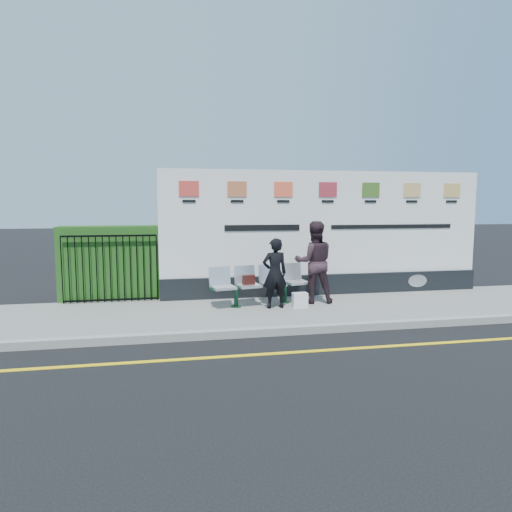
{
  "coord_description": "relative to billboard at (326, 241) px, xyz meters",
  "views": [
    {
      "loc": [
        -3.29,
        -6.71,
        2.33
      ],
      "look_at": [
        -1.5,
        2.53,
        1.25
      ],
      "focal_mm": 32.0,
      "sensor_mm": 36.0,
      "label": 1
    }
  ],
  "objects": [
    {
      "name": "ground",
      "position": [
        -0.5,
        -3.85,
        -1.42
      ],
      "size": [
        80.0,
        80.0,
        0.0
      ],
      "primitive_type": "plane",
      "color": "black"
    },
    {
      "name": "pavement",
      "position": [
        -0.5,
        -1.35,
        -1.36
      ],
      "size": [
        14.0,
        3.0,
        0.12
      ],
      "primitive_type": "cube",
      "color": "slate",
      "rests_on": "ground"
    },
    {
      "name": "kerb",
      "position": [
        -0.5,
        -2.85,
        -1.35
      ],
      "size": [
        14.0,
        0.18,
        0.14
      ],
      "primitive_type": "cube",
      "color": "gray",
      "rests_on": "ground"
    },
    {
      "name": "yellow_line",
      "position": [
        -0.5,
        -3.85,
        -1.42
      ],
      "size": [
        14.0,
        0.1,
        0.01
      ],
      "primitive_type": "cube",
      "color": "yellow",
      "rests_on": "ground"
    },
    {
      "name": "billboard",
      "position": [
        0.0,
        0.0,
        0.0
      ],
      "size": [
        8.0,
        0.3,
        3.0
      ],
      "color": "black",
      "rests_on": "pavement"
    },
    {
      "name": "hedge",
      "position": [
        -5.08,
        0.45,
        -0.45
      ],
      "size": [
        2.35,
        0.7,
        1.7
      ],
      "primitive_type": "cube",
      "color": "#215118",
      "rests_on": "pavement"
    },
    {
      "name": "railing",
      "position": [
        -5.08,
        -0.0,
        -0.53
      ],
      "size": [
        2.05,
        0.06,
        1.54
      ],
      "primitive_type": null,
      "color": "black",
      "rests_on": "pavement"
    },
    {
      "name": "bench",
      "position": [
        -1.81,
        -0.92,
        -1.06
      ],
      "size": [
        2.28,
        0.97,
        0.47
      ],
      "primitive_type": null,
      "rotation": [
        0.0,
        0.0,
        0.19
      ],
      "color": "silver",
      "rests_on": "pavement"
    },
    {
      "name": "woman_left",
      "position": [
        -1.58,
        -1.27,
        -0.55
      ],
      "size": [
        0.57,
        0.4,
        1.49
      ],
      "primitive_type": "imported",
      "rotation": [
        0.0,
        0.0,
        3.23
      ],
      "color": "black",
      "rests_on": "pavement"
    },
    {
      "name": "woman_right",
      "position": [
        -0.59,
        -0.9,
        -0.39
      ],
      "size": [
        0.97,
        0.8,
        1.83
      ],
      "primitive_type": "imported",
      "rotation": [
        0.0,
        0.0,
        3.02
      ],
      "color": "#322027",
      "rests_on": "pavement"
    },
    {
      "name": "handbag_brown",
      "position": [
        -2.09,
        -0.97,
        -0.73
      ],
      "size": [
        0.28,
        0.18,
        0.2
      ],
      "primitive_type": "cube",
      "rotation": [
        0.0,
        0.0,
        0.27
      ],
      "color": "black",
      "rests_on": "bench"
    },
    {
      "name": "carrier_bag_white",
      "position": [
        -1.04,
        -1.33,
        -1.14
      ],
      "size": [
        0.32,
        0.19,
        0.32
      ],
      "primitive_type": "cube",
      "color": "silver",
      "rests_on": "pavement"
    }
  ]
}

